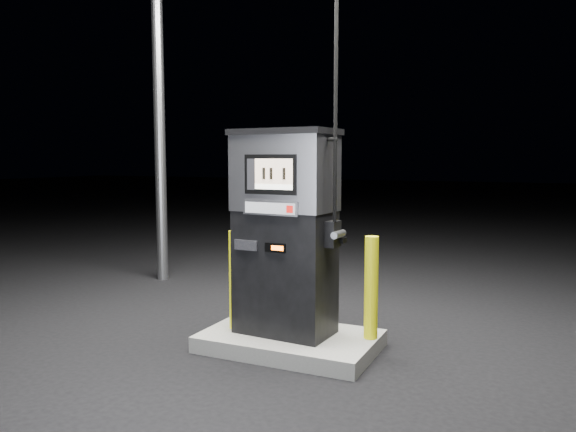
% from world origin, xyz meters
% --- Properties ---
extents(ground, '(80.00, 80.00, 0.00)m').
position_xyz_m(ground, '(0.00, 0.00, 0.00)').
color(ground, black).
rests_on(ground, ground).
extents(pump_island, '(1.60, 1.00, 0.15)m').
position_xyz_m(pump_island, '(0.00, 0.00, 0.07)').
color(pump_island, slate).
rests_on(pump_island, ground).
extents(fuel_dispenser, '(1.06, 0.63, 3.95)m').
position_xyz_m(fuel_dispenser, '(-0.05, 0.01, 1.13)').
color(fuel_dispenser, black).
rests_on(fuel_dispenser, pump_island).
extents(bollard_left, '(0.17, 0.17, 0.95)m').
position_xyz_m(bollard_left, '(-0.55, -0.06, 0.63)').
color(bollard_left, '#FEFF0E').
rests_on(bollard_left, pump_island).
extents(bollard_right, '(0.13, 0.13, 0.94)m').
position_xyz_m(bollard_right, '(0.72, 0.19, 0.62)').
color(bollard_right, '#FEFF0E').
rests_on(bollard_right, pump_island).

